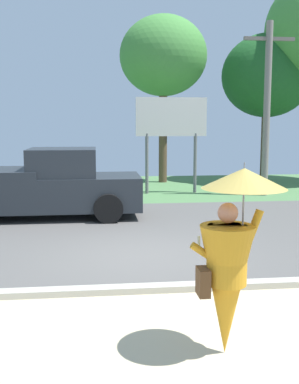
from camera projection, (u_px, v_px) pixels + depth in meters
ground_plane at (131, 226)px, 12.04m from camera, size 40.00×22.00×0.20m
monk_pedestrian at (230, 260)px, 5.10m from camera, size 1.03×0.91×2.13m
pickup_truck at (46, 186)px, 12.84m from camera, size 5.20×2.28×1.88m
utility_pole at (267, 105)px, 16.46m from camera, size 1.80×0.24×6.05m
roadside_billboard at (171, 124)px, 17.09m from camera, size 2.60×0.12×3.50m
tree_center_back at (267, 76)px, 20.89m from camera, size 4.03×4.03×6.51m
tree_right_far at (163, 57)px, 20.00m from camera, size 3.73×3.73×7.12m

